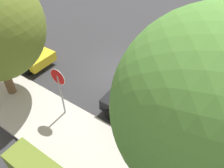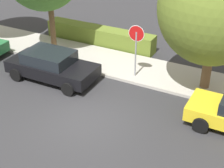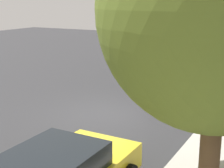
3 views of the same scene
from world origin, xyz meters
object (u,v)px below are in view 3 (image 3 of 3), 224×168
parked_car_black (189,83)px  stop_sign (221,77)px  parked_car_green (223,62)px  street_tree_mid_block (216,9)px

parked_car_black → stop_sign: bearing=28.7°
parked_car_black → parked_car_green: 5.77m
stop_sign → parked_car_green: size_ratio=0.64×
parked_car_black → street_tree_mid_block: street_tree_mid_block is taller
parked_car_black → parked_car_green: size_ratio=1.03×
stop_sign → parked_car_black: size_ratio=0.62×
parked_car_black → street_tree_mid_block: size_ratio=0.69×
parked_car_black → street_tree_mid_block: (6.77, 2.39, 3.17)m
stop_sign → parked_car_black: 4.21m
parked_car_green → street_tree_mid_block: (12.54, 2.21, 3.20)m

